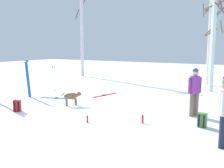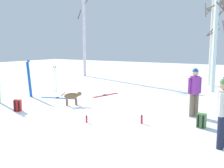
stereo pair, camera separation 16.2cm
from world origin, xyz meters
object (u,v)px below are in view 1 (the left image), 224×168
(ski_pair_lying_0, at_px, (57,98))
(ski_pair_lying_1, at_px, (105,95))
(birch_tree_0, at_px, (82,28))
(backpack_0, at_px, (202,120))
(ski_poles_0, at_px, (54,78))
(birch_tree_3, at_px, (214,38))
(person_0, at_px, (195,89))
(birch_tree_1, at_px, (209,32))
(water_bottle_1, at_px, (87,119))
(backpack_1, at_px, (17,106))
(birch_tree_2, at_px, (212,39))
(ski_pair_planted_0, at_px, (28,79))
(dog, at_px, (72,96))
(backpack_2, at_px, (223,102))
(water_bottle_0, at_px, (143,119))

(ski_pair_lying_0, xyz_separation_m, ski_pair_lying_1, (1.54, 1.81, 0.00))
(birch_tree_0, bearing_deg, backpack_0, -38.23)
(ski_poles_0, xyz_separation_m, birch_tree_3, (7.26, 4.55, 2.17))
(birch_tree_0, bearing_deg, birch_tree_3, -12.37)
(backpack_0, bearing_deg, birch_tree_3, 98.34)
(person_0, bearing_deg, birch_tree_0, 144.14)
(person_0, height_order, birch_tree_3, birch_tree_3)
(person_0, height_order, backpack_0, person_0)
(person_0, relative_size, birch_tree_1, 0.27)
(water_bottle_1, relative_size, birch_tree_1, 0.04)
(backpack_1, height_order, birch_tree_0, birch_tree_0)
(birch_tree_2, bearing_deg, ski_pair_planted_0, -129.59)
(ski_poles_0, xyz_separation_m, backpack_1, (1.79, -3.88, -0.53))
(ski_pair_lying_1, distance_m, ski_poles_0, 3.04)
(birch_tree_2, xyz_separation_m, birch_tree_3, (0.47, -2.07, 0.04))
(backpack_0, distance_m, birch_tree_0, 15.23)
(person_0, distance_m, dog, 4.90)
(backpack_2, relative_size, birch_tree_2, 0.08)
(dog, distance_m, ski_pair_planted_0, 3.07)
(person_0, bearing_deg, water_bottle_1, -136.87)
(ski_pair_lying_1, xyz_separation_m, backpack_1, (-1.10, -4.47, 0.20))
(backpack_1, relative_size, water_bottle_1, 1.85)
(person_0, relative_size, backpack_2, 3.90)
(dog, bearing_deg, ski_pair_planted_0, 173.61)
(person_0, relative_size, birch_tree_2, 0.31)
(backpack_2, relative_size, birch_tree_1, 0.07)
(backpack_1, distance_m, backpack_2, 8.16)
(person_0, relative_size, ski_poles_0, 1.22)
(ski_pair_planted_0, distance_m, ski_pair_lying_0, 1.74)
(water_bottle_0, bearing_deg, birch_tree_1, 89.82)
(birch_tree_0, distance_m, birch_tree_2, 10.19)
(birch_tree_1, bearing_deg, birch_tree_0, -179.33)
(birch_tree_1, bearing_deg, ski_pair_lying_0, -122.40)
(water_bottle_0, xyz_separation_m, birch_tree_2, (0.26, 9.47, 2.74))
(ski_pair_lying_1, bearing_deg, ski_pair_lying_0, -130.30)
(ski_poles_0, height_order, birch_tree_0, birch_tree_0)
(ski_pair_lying_0, height_order, water_bottle_0, water_bottle_0)
(ski_poles_0, relative_size, water_bottle_1, 5.90)
(water_bottle_1, bearing_deg, backpack_1, -176.90)
(ski_poles_0, xyz_separation_m, water_bottle_0, (6.53, -2.85, -0.62))
(person_0, relative_size, dog, 2.36)
(water_bottle_1, bearing_deg, birch_tree_0, 128.11)
(person_0, bearing_deg, ski_pair_lying_1, 160.45)
(backpack_0, height_order, water_bottle_0, backpack_0)
(ski_pair_lying_0, height_order, birch_tree_1, birch_tree_1)
(person_0, height_order, ski_pair_lying_0, person_0)
(ski_pair_planted_0, distance_m, backpack_2, 8.88)
(water_bottle_1, height_order, birch_tree_0, birch_tree_0)
(birch_tree_0, bearing_deg, ski_pair_planted_0, -69.12)
(person_0, distance_m, ski_poles_0, 7.80)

